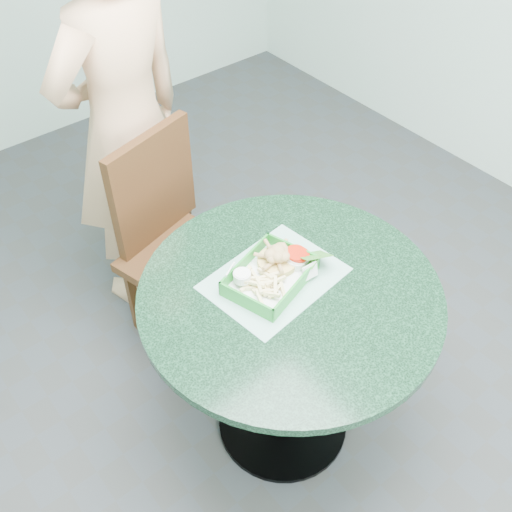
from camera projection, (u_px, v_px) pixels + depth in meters
floor at (282, 422)px, 2.35m from camera, size 4.00×5.00×0.02m
cafe_table at (288, 330)px, 1.95m from camera, size 0.93×0.93×0.75m
dining_chair at (172, 233)px, 2.35m from camera, size 0.41×0.41×0.93m
diner_person at (122, 101)px, 2.23m from camera, size 0.78×0.59×1.93m
placemat at (274, 283)px, 1.86m from camera, size 0.44×0.35×0.00m
food_basket at (270, 283)px, 1.84m from camera, size 0.27×0.19×0.05m
crab_sandwich at (283, 263)px, 1.86m from camera, size 0.13×0.13×0.07m
fries_pile at (257, 283)px, 1.81m from camera, size 0.15×0.15×0.05m
sauce_ramekin at (242, 274)px, 1.82m from camera, size 0.05×0.05×0.03m
garnish_cup at (307, 268)px, 1.85m from camera, size 0.12×0.11×0.05m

